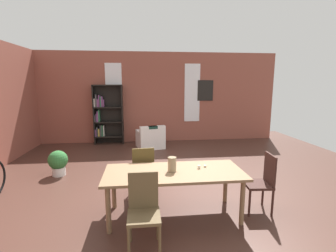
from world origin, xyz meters
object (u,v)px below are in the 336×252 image
dining_chair_far_left (143,170)px  potted_plant_by_shelf (58,162)px  armchair_white (151,139)px  vase_on_table (172,164)px  dining_chair_head_right (262,181)px  dining_chair_near_left (144,209)px  dining_table (174,176)px  bookshelf_tall (106,114)px

dining_chair_far_left → potted_plant_by_shelf: bearing=145.6°
potted_plant_by_shelf → dining_chair_far_left: bearing=-34.4°
armchair_white → potted_plant_by_shelf: bearing=-134.8°
vase_on_table → dining_chair_head_right: bearing=-0.2°
dining_chair_head_right → dining_chair_near_left: bearing=-160.5°
dining_table → dining_chair_near_left: (-0.47, -0.68, -0.14)m
dining_table → bookshelf_tall: size_ratio=1.05×
bookshelf_tall → dining_chair_far_left: bearing=-74.1°
vase_on_table → bookshelf_tall: bookshelf_tall is taller
dining_table → armchair_white: size_ratio=2.20×
potted_plant_by_shelf → dining_table: bearing=-40.0°
dining_table → dining_chair_head_right: size_ratio=2.22×
dining_table → potted_plant_by_shelf: bearing=140.0°
dining_chair_far_left → dining_table: bearing=-55.4°
dining_table → dining_chair_near_left: dining_chair_near_left is taller
dining_chair_near_left → dining_chair_head_right: bearing=19.5°
armchair_white → dining_table: bearing=-87.4°
dining_chair_far_left → armchair_white: 3.49m
dining_table → dining_chair_near_left: 0.84m
dining_table → bookshelf_tall: bookshelf_tall is taller
dining_table → dining_chair_near_left: bearing=-124.9°
dining_chair_near_left → bookshelf_tall: size_ratio=0.47×
armchair_white → vase_on_table: bearing=-87.8°
bookshelf_tall → dining_table: bearing=-71.2°
dining_chair_far_left → bookshelf_tall: 4.38m
dining_table → vase_on_table: (-0.03, 0.00, 0.19)m
bookshelf_tall → potted_plant_by_shelf: bearing=-103.5°
dining_chair_near_left → dining_chair_far_left: size_ratio=1.00×
bookshelf_tall → vase_on_table: bearing=-71.5°
vase_on_table → dining_chair_far_left: (-0.44, 0.68, -0.33)m
bookshelf_tall → armchair_white: (1.47, -0.72, -0.74)m
dining_chair_near_left → bookshelf_tall: bookshelf_tall is taller
vase_on_table → dining_chair_near_left: 0.88m
vase_on_table → potted_plant_by_shelf: vase_on_table is taller
vase_on_table → dining_chair_near_left: (-0.44, -0.68, -0.33)m
vase_on_table → bookshelf_tall: bearing=108.5°
vase_on_table → dining_chair_far_left: size_ratio=0.23×
dining_chair_near_left → dining_table: bearing=55.1°
dining_table → bookshelf_tall: bearing=108.8°
dining_chair_head_right → bookshelf_tall: 5.79m
dining_chair_far_left → bookshelf_tall: (-1.19, 4.18, 0.50)m
dining_table → potted_plant_by_shelf: dining_table is taller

